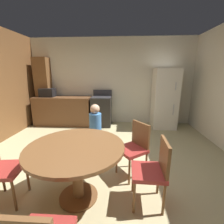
# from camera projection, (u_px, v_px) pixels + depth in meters

# --- Properties ---
(ground_plane) EXTENTS (14.00, 14.00, 0.00)m
(ground_plane) POSITION_uv_depth(u_px,v_px,m) (99.00, 176.00, 2.50)
(ground_plane) COLOR tan
(wall_back) EXTENTS (5.42, 0.12, 2.70)m
(wall_back) POSITION_uv_depth(u_px,v_px,m) (112.00, 82.00, 5.02)
(wall_back) COLOR silver
(wall_back) RESTS_ON ground
(kitchen_counter) EXTENTS (1.77, 0.60, 0.90)m
(kitchen_counter) POSITION_uv_depth(u_px,v_px,m) (64.00, 111.00, 4.95)
(kitchen_counter) COLOR brown
(kitchen_counter) RESTS_ON ground
(pantry_column) EXTENTS (0.44, 0.36, 2.10)m
(pantry_column) POSITION_uv_depth(u_px,v_px,m) (44.00, 91.00, 5.02)
(pantry_column) COLOR brown
(pantry_column) RESTS_ON ground
(oven_range) EXTENTS (0.60, 0.60, 1.10)m
(oven_range) POSITION_uv_depth(u_px,v_px,m) (102.00, 111.00, 4.87)
(oven_range) COLOR black
(oven_range) RESTS_ON ground
(refrigerator) EXTENTS (0.68, 0.68, 1.76)m
(refrigerator) POSITION_uv_depth(u_px,v_px,m) (164.00, 99.00, 4.60)
(refrigerator) COLOR silver
(refrigerator) RESTS_ON ground
(microwave) EXTENTS (0.44, 0.32, 0.26)m
(microwave) POSITION_uv_depth(u_px,v_px,m) (48.00, 93.00, 4.84)
(microwave) COLOR black
(microwave) RESTS_ON kitchen_counter
(dining_table) EXTENTS (1.21, 1.21, 0.76)m
(dining_table) POSITION_uv_depth(u_px,v_px,m) (76.00, 157.00, 1.94)
(dining_table) COLOR brown
(dining_table) RESTS_ON ground
(chair_northeast) EXTENTS (0.56, 0.56, 0.87)m
(chair_northeast) POSITION_uv_depth(u_px,v_px,m) (135.00, 146.00, 2.46)
(chair_northeast) COLOR brown
(chair_northeast) RESTS_ON ground
(chair_east) EXTENTS (0.41, 0.41, 0.87)m
(chair_east) POSITION_uv_depth(u_px,v_px,m) (154.00, 168.00, 1.87)
(chair_east) COLOR brown
(chair_east) RESTS_ON ground
(person_child) EXTENTS (0.24, 0.24, 1.09)m
(person_child) POSITION_uv_depth(u_px,v_px,m) (96.00, 131.00, 2.86)
(person_child) COLOR #3D4C84
(person_child) RESTS_ON ground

